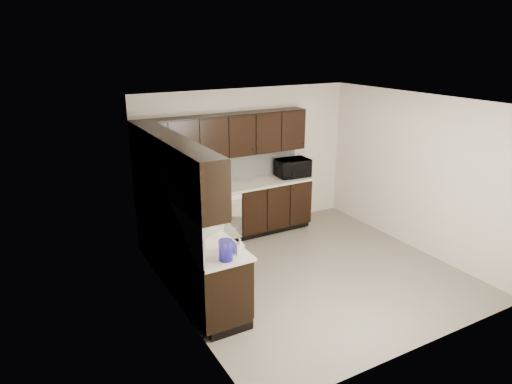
# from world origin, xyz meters

# --- Properties ---
(floor) EXTENTS (4.00, 4.00, 0.00)m
(floor) POSITION_xyz_m (0.00, 0.00, 0.00)
(floor) COLOR gray
(floor) RESTS_ON ground
(ceiling) EXTENTS (4.00, 4.00, 0.00)m
(ceiling) POSITION_xyz_m (0.00, 0.00, 2.50)
(ceiling) COLOR white
(ceiling) RESTS_ON wall_back
(wall_back) EXTENTS (4.00, 0.02, 2.50)m
(wall_back) POSITION_xyz_m (0.00, 2.00, 1.25)
(wall_back) COLOR beige
(wall_back) RESTS_ON floor
(wall_left) EXTENTS (0.02, 4.00, 2.50)m
(wall_left) POSITION_xyz_m (-2.00, 0.00, 1.25)
(wall_left) COLOR beige
(wall_left) RESTS_ON floor
(wall_right) EXTENTS (0.02, 4.00, 2.50)m
(wall_right) POSITION_xyz_m (2.00, 0.00, 1.25)
(wall_right) COLOR beige
(wall_right) RESTS_ON floor
(wall_front) EXTENTS (4.00, 0.02, 2.50)m
(wall_front) POSITION_xyz_m (0.00, -2.00, 1.25)
(wall_front) COLOR beige
(wall_front) RESTS_ON floor
(lower_cabinets) EXTENTS (3.00, 2.80, 0.90)m
(lower_cabinets) POSITION_xyz_m (-1.01, 1.11, 0.41)
(lower_cabinets) COLOR black
(lower_cabinets) RESTS_ON floor
(countertop) EXTENTS (3.03, 2.83, 0.04)m
(countertop) POSITION_xyz_m (-1.01, 1.11, 0.92)
(countertop) COLOR beige
(countertop) RESTS_ON lower_cabinets
(backsplash) EXTENTS (3.00, 2.80, 0.48)m
(backsplash) POSITION_xyz_m (-1.22, 1.32, 1.18)
(backsplash) COLOR silver
(backsplash) RESTS_ON countertop
(upper_cabinets) EXTENTS (3.00, 2.80, 0.70)m
(upper_cabinets) POSITION_xyz_m (-1.10, 1.20, 1.77)
(upper_cabinets) COLOR black
(upper_cabinets) RESTS_ON wall_back
(dishwasher) EXTENTS (0.58, 0.04, 0.78)m
(dishwasher) POSITION_xyz_m (-0.70, 1.41, 0.55)
(dishwasher) COLOR #F7EDCA
(dishwasher) RESTS_ON lower_cabinets
(sink) EXTENTS (0.54, 0.82, 0.42)m
(sink) POSITION_xyz_m (-1.68, -0.01, 0.88)
(sink) COLOR #F7EDCA
(sink) RESTS_ON countertop
(microwave) EXTENTS (0.59, 0.42, 0.32)m
(microwave) POSITION_xyz_m (0.75, 1.66, 1.10)
(microwave) COLOR black
(microwave) RESTS_ON countertop
(soap_bottle_a) EXTENTS (0.10, 0.10, 0.19)m
(soap_bottle_a) POSITION_xyz_m (-1.48, -0.63, 1.03)
(soap_bottle_a) COLOR gray
(soap_bottle_a) RESTS_ON countertop
(soap_bottle_b) EXTENTS (0.09, 0.09, 0.21)m
(soap_bottle_b) POSITION_xyz_m (-1.80, 0.74, 1.05)
(soap_bottle_b) COLOR gray
(soap_bottle_b) RESTS_ON countertop
(toaster_oven) EXTENTS (0.34, 0.26, 0.20)m
(toaster_oven) POSITION_xyz_m (-1.69, 1.67, 1.04)
(toaster_oven) COLOR #B1B1B3
(toaster_oven) RESTS_ON countertop
(storage_bin) EXTENTS (0.60, 0.52, 0.19)m
(storage_bin) POSITION_xyz_m (-1.67, 0.10, 1.04)
(storage_bin) COLOR silver
(storage_bin) RESTS_ON countertop
(blue_pitcher) EXTENTS (0.18, 0.18, 0.24)m
(blue_pitcher) POSITION_xyz_m (-1.69, -0.70, 1.06)
(blue_pitcher) COLOR #141095
(blue_pitcher) RESTS_ON countertop
(teal_tumbler) EXTENTS (0.11, 0.11, 0.18)m
(teal_tumbler) POSITION_xyz_m (-1.48, 0.88, 1.03)
(teal_tumbler) COLOR #0B7C81
(teal_tumbler) RESTS_ON countertop
(paper_towel_roll) EXTENTS (0.15, 0.15, 0.30)m
(paper_towel_roll) POSITION_xyz_m (-1.62, 1.35, 1.09)
(paper_towel_roll) COLOR white
(paper_towel_roll) RESTS_ON countertop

